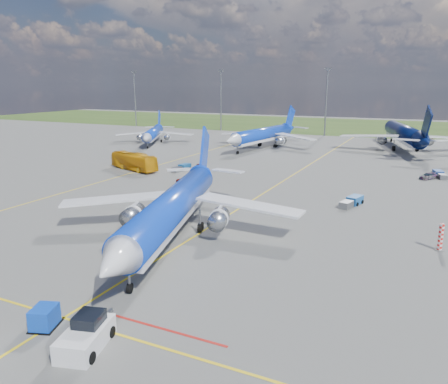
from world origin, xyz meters
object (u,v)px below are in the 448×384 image
at_px(main_airliner, 174,238).
at_px(baggage_tug_w, 352,202).
at_px(bg_jet_nw, 154,143).
at_px(service_car_b, 190,182).
at_px(baggage_tug_e, 440,174).
at_px(bg_jet_n, 402,149).
at_px(uld_container, 44,317).
at_px(bg_jet_nnw, 263,148).
at_px(apron_bus, 134,161).
at_px(baggage_tug_c, 182,168).
at_px(pushback_tug, 86,335).
at_px(service_car_c, 428,176).
at_px(service_car_a, 199,167).
at_px(warning_post, 441,237).

xyz_separation_m(main_airliner, baggage_tug_w, (16.23, 23.37, 0.58)).
xyz_separation_m(bg_jet_nw, service_car_b, (38.44, -44.59, 0.75)).
relative_size(bg_jet_nw, baggage_tug_e, 6.19).
distance_m(bg_jet_n, uld_container, 109.65).
distance_m(bg_jet_nnw, baggage_tug_e, 50.01).
distance_m(bg_jet_nnw, bg_jet_n, 38.25).
distance_m(bg_jet_nnw, service_car_b, 50.10).
distance_m(bg_jet_nw, apron_bus, 41.93).
xyz_separation_m(uld_container, service_car_b, (-13.14, 44.30, -0.04)).
bearing_deg(baggage_tug_c, pushback_tug, -60.96).
height_order(pushback_tug, baggage_tug_c, pushback_tug).
distance_m(service_car_b, baggage_tug_w, 27.72).
height_order(service_car_c, baggage_tug_c, baggage_tug_c).
bearing_deg(apron_bus, baggage_tug_e, -52.48).
xyz_separation_m(service_car_c, baggage_tug_w, (-9.77, -25.06, -0.00)).
bearing_deg(pushback_tug, service_car_c, 58.61).
bearing_deg(pushback_tug, uld_container, 157.54).
bearing_deg(apron_bus, main_airliner, -118.16).
bearing_deg(baggage_tug_w, main_airliner, -110.55).
bearing_deg(baggage_tug_c, main_airliner, -56.36).
bearing_deg(bg_jet_n, bg_jet_nw, -0.03).
bearing_deg(service_car_b, apron_bus, 83.27).
relative_size(pushback_tug, service_car_a, 1.89).
bearing_deg(main_airliner, baggage_tug_e, 44.94).
bearing_deg(bg_jet_nw, service_car_a, -69.40).
distance_m(uld_container, baggage_tug_c, 60.23).
bearing_deg(bg_jet_n, warning_post, 80.79).
bearing_deg(service_car_a, bg_jet_nw, 109.12).
xyz_separation_m(bg_jet_nnw, apron_bus, (-12.85, -41.84, 1.78)).
bearing_deg(warning_post, bg_jet_n, 96.59).
relative_size(warning_post, bg_jet_nnw, 0.07).
height_order(bg_jet_n, baggage_tug_w, bg_jet_n).
distance_m(bg_jet_n, main_airliner, 89.83).
relative_size(bg_jet_nw, baggage_tug_w, 5.87).
height_order(main_airliner, pushback_tug, main_airliner).
bearing_deg(main_airliner, baggage_tug_w, 38.80).
bearing_deg(bg_jet_nw, baggage_tug_w, -60.40).
relative_size(bg_jet_nnw, baggage_tug_w, 7.19).
bearing_deg(bg_jet_n, apron_bus, 33.39).
bearing_deg(baggage_tug_e, baggage_tug_w, -128.60).
height_order(uld_container, baggage_tug_c, uld_container).
relative_size(uld_container, apron_bus, 0.16).
xyz_separation_m(warning_post, uld_container, (-26.26, -29.53, -0.71)).
bearing_deg(bg_jet_nw, service_car_c, -40.90).
distance_m(service_car_c, baggage_tug_e, 3.31).
bearing_deg(baggage_tug_c, uld_container, -64.65).
relative_size(warning_post, main_airliner, 0.07).
relative_size(service_car_b, baggage_tug_c, 0.99).
xyz_separation_m(baggage_tug_c, baggage_tug_e, (48.22, 15.49, -0.01)).
height_order(bg_jet_nw, bg_jet_nnw, bg_jet_nnw).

